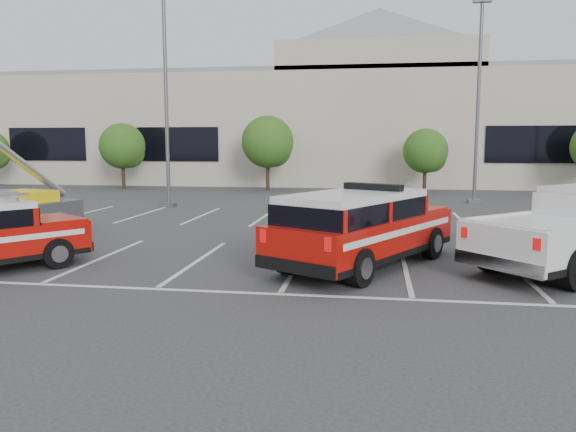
% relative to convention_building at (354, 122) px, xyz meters
% --- Properties ---
extents(ground, '(120.00, 120.00, 0.00)m').
position_rel_convention_building_xyz_m(ground, '(-0.18, -31.86, -4.72)').
color(ground, '#303032').
rests_on(ground, ground).
extents(stall_markings, '(23.00, 15.00, 0.01)m').
position_rel_convention_building_xyz_m(stall_markings, '(-0.18, -27.36, -4.71)').
color(stall_markings, silver).
rests_on(stall_markings, ground).
extents(convention_building, '(60.00, 16.99, 13.20)m').
position_rel_convention_building_xyz_m(convention_building, '(0.00, 0.00, 0.00)').
color(convention_building, beige).
rests_on(convention_building, ground).
extents(tree_left, '(3.07, 3.07, 4.42)m').
position_rel_convention_building_xyz_m(tree_left, '(-15.09, -9.82, -1.95)').
color(tree_left, '#3F2B19').
rests_on(tree_left, ground).
extents(tree_mid_left, '(3.37, 3.37, 4.85)m').
position_rel_convention_building_xyz_m(tree_mid_left, '(-5.09, -9.82, -1.68)').
color(tree_mid_left, '#3F2B19').
rests_on(tree_mid_left, ground).
extents(tree_mid_right, '(2.77, 2.77, 3.99)m').
position_rel_convention_building_xyz_m(tree_mid_right, '(4.91, -9.82, -2.22)').
color(tree_mid_right, '#3F2B19').
rests_on(tree_mid_right, ground).
extents(light_pole_left, '(0.90, 0.60, 10.24)m').
position_rel_convention_building_xyz_m(light_pole_left, '(-8.18, -19.86, 0.47)').
color(light_pole_left, '#59595E').
rests_on(light_pole_left, ground).
extents(light_pole_mid, '(0.90, 0.60, 10.24)m').
position_rel_convention_building_xyz_m(light_pole_mid, '(6.82, -15.86, 0.47)').
color(light_pole_mid, '#59595E').
rests_on(light_pole_mid, ground).
extents(fire_chief_suv, '(4.76, 6.22, 2.08)m').
position_rel_convention_building_xyz_m(fire_chief_suv, '(1.44, -31.79, -3.87)').
color(fire_chief_suv, '#A40E07').
rests_on(fire_chief_suv, ground).
extents(utility_rig, '(4.25, 4.26, 3.44)m').
position_rel_convention_building_xyz_m(utility_rig, '(-10.08, -29.28, -4.03)').
color(utility_rig, '#59595E').
rests_on(utility_rig, ground).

